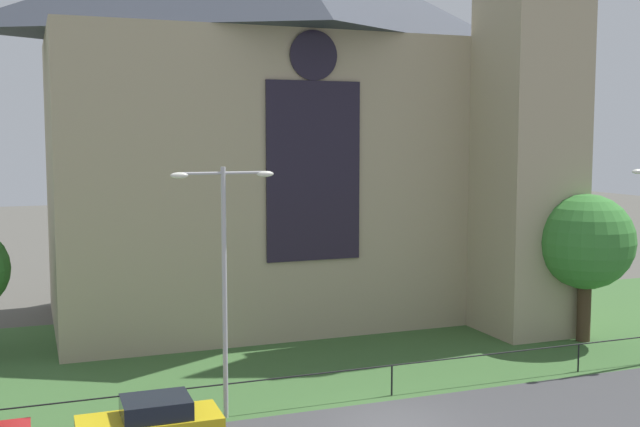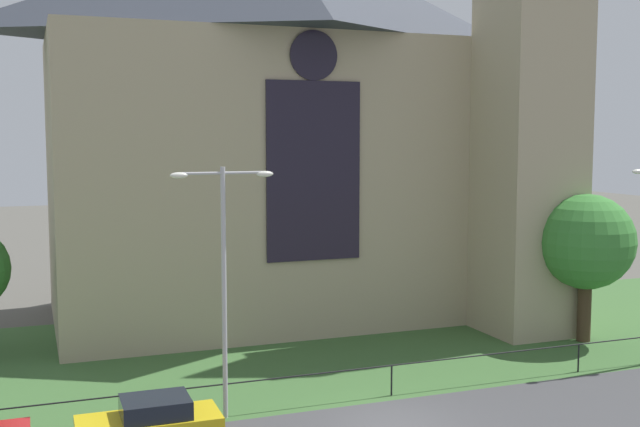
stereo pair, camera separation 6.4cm
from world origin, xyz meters
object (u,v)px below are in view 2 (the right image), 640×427
Objects in this scene: tree_right_near at (586,242)px; streetlamp_near at (224,260)px; church_building at (292,116)px; parked_car_yellow at (151,423)px.

tree_right_near is 0.81× the size of streetlamp_near.
church_building is at bearing 63.32° from streetlamp_near.
streetlamp_near is 1.96× the size of parked_car_yellow.
streetlamp_near is (-6.87, -13.67, -5.01)m from church_building.
church_building reaches higher than parked_car_yellow.
church_building is 16.10m from streetlamp_near.
parked_car_yellow is (-20.22, -5.54, -3.77)m from tree_right_near.
tree_right_near is 17.97m from streetlamp_near.
parked_car_yellow is (-9.55, -15.34, -9.53)m from church_building.
parked_car_yellow is at bearing -164.67° from tree_right_near.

